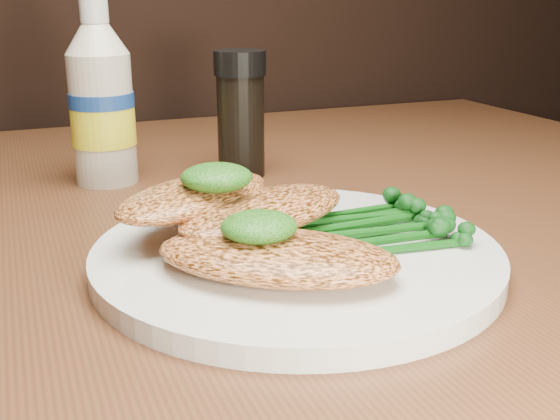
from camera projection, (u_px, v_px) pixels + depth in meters
name	position (u px, v px, depth m)	size (l,w,h in m)	color
plate	(297.00, 255.00, 0.45)	(0.27, 0.27, 0.01)	white
chicken_front	(277.00, 256.00, 0.39)	(0.15, 0.08, 0.02)	#F38B4D
chicken_mid	(265.00, 211.00, 0.45)	(0.14, 0.07, 0.02)	#F38B4D
chicken_back	(195.00, 196.00, 0.46)	(0.13, 0.07, 0.02)	#F38B4D
pesto_front	(259.00, 226.00, 0.39)	(0.05, 0.04, 0.02)	black
pesto_back	(217.00, 177.00, 0.44)	(0.05, 0.04, 0.02)	black
broccolini_bundle	(364.00, 222.00, 0.46)	(0.13, 0.10, 0.02)	#104C11
mayo_bottle	(101.00, 94.00, 0.61)	(0.06, 0.06, 0.17)	beige
pepper_grinder	(241.00, 114.00, 0.65)	(0.05, 0.05, 0.12)	black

